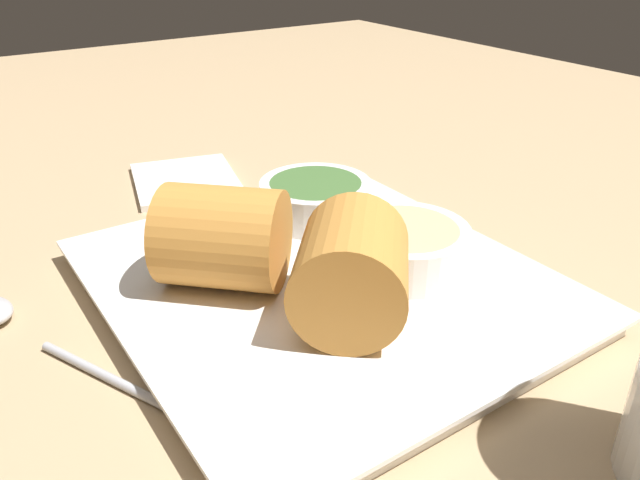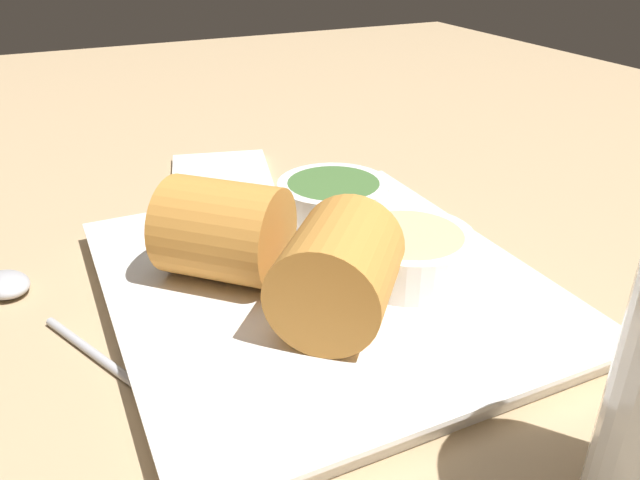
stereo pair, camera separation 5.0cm
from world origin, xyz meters
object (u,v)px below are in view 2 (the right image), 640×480
at_px(dipping_bowl_near, 408,251).
at_px(serving_plate, 320,285).
at_px(dipping_bowl_far, 333,198).
at_px(spoon, 23,298).
at_px(napkin, 221,174).

bearing_deg(dipping_bowl_near, serving_plate, -111.43).
bearing_deg(dipping_bowl_far, serving_plate, -31.73).
relative_size(dipping_bowl_near, spoon, 0.45).
bearing_deg(dipping_bowl_far, napkin, -164.35).
distance_m(dipping_bowl_near, napkin, 0.24).
height_order(dipping_bowl_near, dipping_bowl_far, same).
relative_size(spoon, napkin, 1.51).
relative_size(dipping_bowl_far, napkin, 0.68).
height_order(serving_plate, napkin, serving_plate).
distance_m(spoon, napkin, 0.23).
xyz_separation_m(spoon, napkin, (-0.15, 0.17, -0.00)).
bearing_deg(dipping_bowl_far, spoon, -88.24).
distance_m(serving_plate, napkin, 0.22).
xyz_separation_m(serving_plate, dipping_bowl_near, (0.02, 0.05, 0.02)).
relative_size(dipping_bowl_near, napkin, 0.68).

